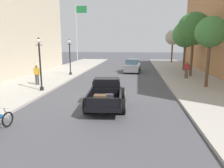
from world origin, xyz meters
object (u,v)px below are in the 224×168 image
(pedestrian_sidewalk_left, at_px, (37,74))
(pedestrian_sidewalk_right, at_px, (187,69))
(hotrod_truck_black, at_px, (107,92))
(car_background_grey, at_px, (132,66))
(street_tree_farthest, at_px, (173,38))
(street_lamp_far, at_px, (70,54))
(street_tree_third, at_px, (186,35))
(street_lamp_near, at_px, (40,60))
(flagpole, at_px, (78,28))
(street_tree_nearest, at_px, (211,33))
(street_tree_second, at_px, (194,29))

(pedestrian_sidewalk_left, height_order, pedestrian_sidewalk_right, same)
(hotrod_truck_black, bearing_deg, pedestrian_sidewalk_left, 145.75)
(car_background_grey, xyz_separation_m, street_tree_farthest, (6.83, 12.93, 3.77))
(hotrod_truck_black, distance_m, street_lamp_far, 11.76)
(street_tree_farthest, bearing_deg, street_tree_third, -91.70)
(street_lamp_near, height_order, street_tree_third, street_tree_third)
(hotrod_truck_black, relative_size, street_lamp_far, 1.31)
(pedestrian_sidewalk_right, height_order, flagpole, flagpole)
(street_lamp_near, bearing_deg, street_lamp_far, 92.48)
(street_tree_nearest, relative_size, street_tree_farthest, 0.95)
(street_tree_second, bearing_deg, street_tree_third, 86.31)
(hotrod_truck_black, distance_m, street_tree_third, 17.71)
(car_background_grey, xyz_separation_m, street_lamp_far, (-6.74, -3.94, 1.62))
(pedestrian_sidewalk_left, relative_size, flagpole, 0.18)
(car_background_grey, relative_size, flagpole, 0.48)
(street_lamp_near, relative_size, street_tree_second, 0.59)
(street_tree_nearest, bearing_deg, street_tree_farthest, 87.95)
(car_background_grey, distance_m, street_lamp_near, 13.41)
(hotrod_truck_black, distance_m, street_tree_farthest, 28.52)
(street_lamp_near, distance_m, street_tree_third, 18.42)
(car_background_grey, bearing_deg, street_tree_second, -29.66)
(pedestrian_sidewalk_right, bearing_deg, street_tree_second, 62.91)
(car_background_grey, xyz_separation_m, street_tree_nearest, (6.04, -8.97, 3.60))
(street_lamp_near, bearing_deg, street_tree_nearest, 12.24)
(pedestrian_sidewalk_right, height_order, street_lamp_near, street_lamp_near)
(flagpole, distance_m, street_tree_nearest, 20.58)
(street_lamp_far, bearing_deg, flagpole, 100.35)
(flagpole, height_order, street_tree_farthest, flagpole)
(car_background_grey, distance_m, street_tree_farthest, 15.10)
(street_lamp_near, height_order, street_tree_nearest, street_tree_nearest)
(hotrod_truck_black, xyz_separation_m, street_lamp_far, (-5.56, 10.24, 1.63))
(street_tree_second, bearing_deg, flagpole, 148.22)
(street_tree_nearest, height_order, street_tree_farthest, street_tree_farthest)
(street_tree_third, bearing_deg, car_background_grey, -168.55)
(hotrod_truck_black, relative_size, street_tree_nearest, 0.93)
(street_lamp_far, relative_size, flagpole, 0.42)
(pedestrian_sidewalk_right, height_order, street_tree_second, street_tree_second)
(street_tree_second, bearing_deg, hotrod_truck_black, -124.57)
(car_background_grey, distance_m, pedestrian_sidewalk_left, 12.42)
(pedestrian_sidewalk_right, height_order, street_tree_third, street_tree_third)
(car_background_grey, relative_size, street_lamp_near, 1.14)
(street_lamp_far, distance_m, street_tree_third, 14.40)
(street_tree_second, height_order, street_tree_third, street_tree_second)
(hotrod_truck_black, relative_size, street_lamp_near, 1.31)
(car_background_grey, xyz_separation_m, pedestrian_sidewalk_right, (5.41, -5.00, 0.32))
(hotrod_truck_black, height_order, street_tree_second, street_tree_second)
(hotrod_truck_black, bearing_deg, street_lamp_near, 154.33)
(flagpole, bearing_deg, pedestrian_sidewalk_right, -37.26)
(pedestrian_sidewalk_left, bearing_deg, car_background_grey, 51.58)
(pedestrian_sidewalk_left, height_order, street_lamp_far, street_lamp_far)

